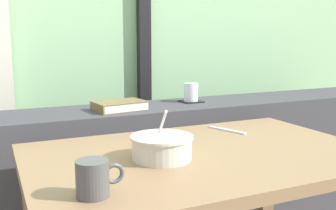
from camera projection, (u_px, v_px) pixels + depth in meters
window_divider_post at (144, 0)px, 2.22m from camera, size 0.07×0.05×2.60m
dark_console_ledge at (150, 187)px, 1.86m from camera, size 2.80×0.34×0.78m
breakfast_table at (202, 187)px, 1.26m from camera, size 1.09×0.70×0.73m
coaster_square at (191, 101)px, 1.92m from camera, size 0.10×0.10×0.00m
juice_glass at (191, 93)px, 1.91m from camera, size 0.07×0.07×0.09m
closed_book at (119, 106)px, 1.70m from camera, size 0.23×0.17×0.04m
soup_bowl at (162, 147)px, 1.17m from camera, size 0.19×0.19×0.15m
fork_utensil at (227, 130)px, 1.53m from camera, size 0.08×0.16×0.01m
ceramic_mug at (94, 178)px, 0.89m from camera, size 0.11×0.08×0.08m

